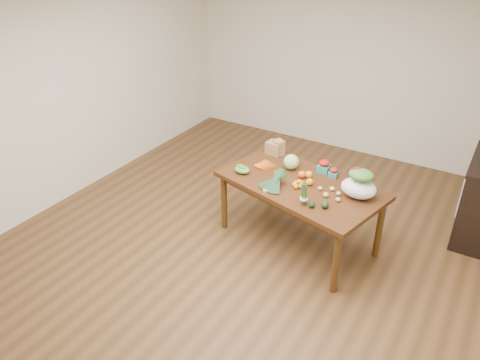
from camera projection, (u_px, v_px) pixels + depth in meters
The scene contains 24 objects.
floor at pixel (243, 244), 5.24m from camera, with size 6.00×6.00×0.00m, color brown.
room_walls at pixel (244, 134), 4.58m from camera, with size 5.02×6.02×2.70m.
dining_table at pixel (298, 213), 5.13m from camera, with size 1.70×0.95×0.75m, color #42220F.
dish_towel at pixel (462, 194), 5.13m from camera, with size 0.02×0.28×0.45m, color white.
paper_bag at pixel (275, 147), 5.51m from camera, with size 0.25×0.21×0.18m, color #9C7A45, non-canonical shape.
cabbage at pixel (291, 162), 5.18m from camera, with size 0.17×0.17×0.17m, color #AED97D.
strawberry_basket_a at pixel (324, 167), 5.13m from camera, with size 0.12×0.12×0.11m, color red, non-canonical shape.
strawberry_basket_b at pixel (334, 173), 5.04m from camera, with size 0.09×0.09×0.09m, color red, non-canonical shape.
orange_a at pixel (302, 174), 5.02m from camera, with size 0.08×0.08×0.08m, color orange.
orange_b at pixel (309, 175), 5.02m from camera, with size 0.08×0.08×0.08m, color orange.
orange_c at pixel (310, 182), 4.88m from camera, with size 0.08×0.08×0.08m, color orange.
mandarin_cluster at pixel (299, 183), 4.86m from camera, with size 0.18×0.18×0.08m, color orange, non-canonical shape.
carrots at pixel (267, 166), 5.24m from camera, with size 0.22×0.22×0.03m, color #F55714, non-canonical shape.
snap_pea_bag at pixel (242, 170), 5.12m from camera, with size 0.18×0.13×0.08m, color green.
kale_bunch at pixel (272, 182), 4.81m from camera, with size 0.32×0.40×0.16m, color black, non-canonical shape.
asparagus_bundle at pixel (304, 193), 4.51m from camera, with size 0.08×0.08×0.25m, color #4C6F32, non-canonical shape.
potato_a at pixel (320, 188), 4.80m from camera, with size 0.05×0.04×0.04m, color tan.
potato_b at pixel (326, 195), 4.68m from camera, with size 0.06×0.05×0.05m, color tan.
potato_c at pixel (339, 194), 4.71m from camera, with size 0.05×0.04×0.04m, color #D6B57B.
potato_d at pixel (332, 189), 4.79m from camera, with size 0.05×0.05×0.05m, color #DBB27E.
potato_e at pixel (338, 200), 4.61m from camera, with size 0.05×0.05×0.04m, color tan.
avocado_a at pixel (312, 204), 4.52m from camera, with size 0.06×0.09×0.06m, color black.
avocado_b at pixel (325, 204), 4.51m from camera, with size 0.07×0.10×0.07m, color black.
salad_bag at pixel (359, 185), 4.63m from camera, with size 0.36×0.27×0.28m, color white, non-canonical shape.
Camera 1 is at (2.15, -3.63, 3.19)m, focal length 35.00 mm.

